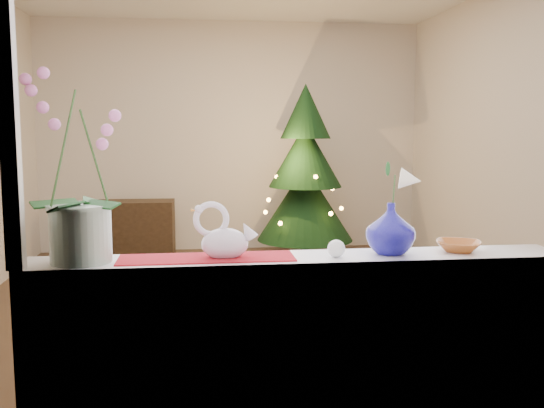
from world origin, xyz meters
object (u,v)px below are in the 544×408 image
(blue_vase, at_px, (391,225))
(xmas_tree, at_px, (305,173))
(side_table, at_px, (136,229))
(paperweight, at_px, (336,249))
(orchid_pot, at_px, (78,166))
(amber_dish, at_px, (459,247))
(swan, at_px, (225,232))

(blue_vase, bearing_deg, xmas_tree, 84.72)
(blue_vase, relative_size, side_table, 0.29)
(blue_vase, distance_m, paperweight, 0.26)
(orchid_pot, xyz_separation_m, amber_dish, (1.54, 0.02, -0.35))
(orchid_pot, distance_m, amber_dish, 1.58)
(orchid_pot, distance_m, swan, 0.62)
(blue_vase, distance_m, xmas_tree, 4.15)
(swan, bearing_deg, side_table, 95.33)
(orchid_pot, bearing_deg, side_table, 93.19)
(orchid_pot, relative_size, xmas_tree, 0.39)
(orchid_pot, xyz_separation_m, paperweight, (1.00, -0.03, -0.34))
(blue_vase, xyz_separation_m, side_table, (-1.49, 4.47, -0.72))
(blue_vase, relative_size, xmas_tree, 0.13)
(side_table, bearing_deg, blue_vase, -69.75)
(paperweight, xyz_separation_m, side_table, (-1.25, 4.51, -0.63))
(paperweight, bearing_deg, swan, 175.62)
(amber_dish, bearing_deg, blue_vase, -178.11)
(xmas_tree, bearing_deg, swan, -104.46)
(orchid_pot, bearing_deg, swan, -0.00)
(xmas_tree, xyz_separation_m, side_table, (-1.87, 0.34, -0.64))
(orchid_pot, relative_size, blue_vase, 3.05)
(swan, bearing_deg, amber_dish, -3.83)
(blue_vase, relative_size, paperweight, 3.41)
(orchid_pot, bearing_deg, blue_vase, 0.38)
(orchid_pot, height_order, amber_dish, orchid_pot)
(paperweight, distance_m, side_table, 4.73)
(xmas_tree, distance_m, side_table, 2.01)
(paperweight, xyz_separation_m, xmas_tree, (0.62, 4.17, 0.01))
(amber_dish, relative_size, xmas_tree, 0.08)
(blue_vase, distance_m, amber_dish, 0.32)
(orchid_pot, relative_size, amber_dish, 4.73)
(blue_vase, relative_size, amber_dish, 1.55)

